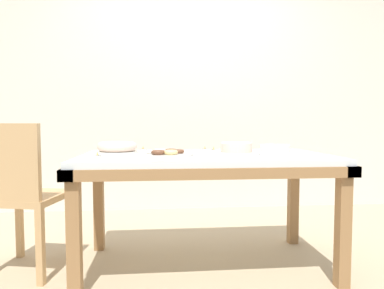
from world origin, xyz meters
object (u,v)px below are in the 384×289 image
at_px(chair, 20,191).
at_px(tealight_centre, 214,150).
at_px(cake_chocolate_round, 236,149).
at_px(tealight_near_front, 205,149).
at_px(plate_stack, 275,148).
at_px(cake_golden_bundt, 117,148).
at_px(tealight_right_edge, 143,150).
at_px(tealight_left_edge, 98,156).
at_px(pastry_platter, 165,154).

height_order(chair, tealight_centre, chair).
bearing_deg(cake_chocolate_round, tealight_centre, 120.34).
bearing_deg(tealight_near_front, plate_stack, -16.36).
relative_size(cake_chocolate_round, tealight_centre, 7.73).
height_order(cake_golden_bundt, plate_stack, cake_golden_bundt).
bearing_deg(tealight_centre, cake_golden_bundt, -176.31).
height_order(cake_chocolate_round, tealight_right_edge, cake_chocolate_round).
xyz_separation_m(cake_golden_bundt, tealight_near_front, (0.61, 0.12, -0.03)).
xyz_separation_m(chair, cake_chocolate_round, (1.35, 0.03, 0.25)).
bearing_deg(tealight_left_edge, cake_chocolate_round, 11.25).
bearing_deg(tealight_left_edge, plate_stack, 14.93).
bearing_deg(cake_golden_bundt, tealight_near_front, 11.34).
bearing_deg(plate_stack, tealight_near_front, 163.64).
distance_m(plate_stack, tealight_near_front, 0.50).
bearing_deg(chair, cake_golden_bundt, 18.67).
height_order(cake_chocolate_round, tealight_near_front, cake_chocolate_round).
bearing_deg(cake_golden_bundt, pastry_platter, -36.61).
distance_m(cake_golden_bundt, tealight_right_edge, 0.22).
height_order(pastry_platter, tealight_right_edge, pastry_platter).
height_order(tealight_left_edge, tealight_right_edge, same).
xyz_separation_m(tealight_left_edge, tealight_right_edge, (0.24, 0.47, 0.00)).
relative_size(pastry_platter, tealight_centre, 8.76).
bearing_deg(pastry_platter, tealight_centre, 38.73).
bearing_deg(plate_stack, tealight_right_edge, 170.41).
distance_m(cake_chocolate_round, pastry_platter, 0.47).
xyz_separation_m(plate_stack, tealight_right_edge, (-0.93, 0.16, -0.01)).
bearing_deg(tealight_near_front, tealight_left_edge, -146.69).
height_order(chair, pastry_platter, chair).
bearing_deg(chair, tealight_centre, 10.75).
relative_size(cake_chocolate_round, cake_golden_bundt, 1.06).
distance_m(cake_chocolate_round, tealight_near_front, 0.33).
xyz_separation_m(cake_chocolate_round, plate_stack, (0.31, 0.14, -0.01)).
xyz_separation_m(plate_stack, tealight_centre, (-0.43, 0.06, -0.01)).
distance_m(cake_chocolate_round, tealight_centre, 0.23).
relative_size(chair, plate_stack, 4.48).
bearing_deg(cake_chocolate_round, tealight_left_edge, -168.75).
relative_size(pastry_platter, plate_stack, 1.67).
relative_size(chair, tealight_right_edge, 23.50).
bearing_deg(tealight_right_edge, tealight_left_edge, -117.07).
xyz_separation_m(cake_golden_bundt, tealight_right_edge, (0.17, 0.14, -0.03)).
bearing_deg(tealight_centre, pastry_platter, -141.27).
xyz_separation_m(cake_chocolate_round, tealight_left_edge, (-0.86, -0.17, -0.02)).
relative_size(cake_chocolate_round, tealight_left_edge, 7.73).
bearing_deg(pastry_platter, cake_chocolate_round, 9.60).
bearing_deg(tealight_left_edge, pastry_platter, 13.20).
height_order(chair, cake_chocolate_round, chair).
bearing_deg(tealight_right_edge, chair, -155.69).
height_order(tealight_right_edge, tealight_centre, same).
height_order(pastry_platter, tealight_near_front, pastry_platter).
height_order(cake_golden_bundt, pastry_platter, cake_golden_bundt).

